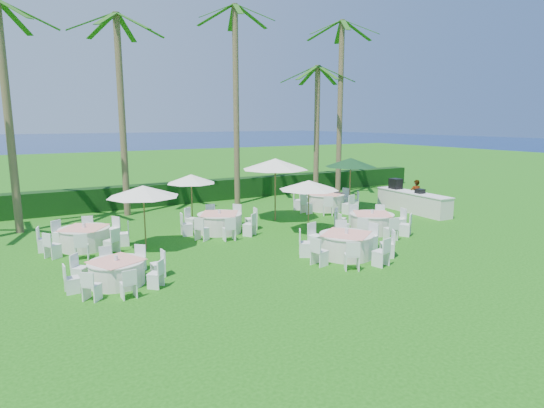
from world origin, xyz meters
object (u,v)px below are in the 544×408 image
(banquet_table_a, at_px, (117,272))
(banquet_table_b, at_px, (346,244))
(banquet_table_e, at_px, (220,222))
(banquet_table_f, at_px, (326,201))
(umbrella_a, at_px, (143,191))
(banquet_table_c, at_px, (372,222))
(umbrella_green, at_px, (351,162))
(umbrella_c, at_px, (191,179))
(banquet_table_d, at_px, (85,237))
(staff_person, at_px, (415,195))
(buffet_table, at_px, (412,201))
(umbrella_b, at_px, (309,185))
(umbrella_d, at_px, (275,164))

(banquet_table_a, xyz_separation_m, banquet_table_b, (7.46, -1.18, 0.06))
(banquet_table_e, distance_m, banquet_table_f, 7.09)
(banquet_table_f, bearing_deg, umbrella_a, -164.81)
(banquet_table_c, height_order, banquet_table_e, banquet_table_e)
(banquet_table_b, bearing_deg, umbrella_green, 49.67)
(banquet_table_c, relative_size, umbrella_c, 1.40)
(banquet_table_f, bearing_deg, umbrella_c, 178.58)
(banquet_table_d, bearing_deg, banquet_table_b, -36.29)
(banquet_table_a, xyz_separation_m, staff_person, (16.11, 3.70, 0.42))
(umbrella_green, distance_m, buffet_table, 3.75)
(banquet_table_b, xyz_separation_m, banquet_table_c, (3.18, 2.21, -0.01))
(staff_person, bearing_deg, umbrella_a, 22.58)
(banquet_table_b, distance_m, buffet_table, 9.18)
(banquet_table_a, relative_size, banquet_table_f, 0.81)
(banquet_table_b, height_order, buffet_table, buffet_table)
(banquet_table_d, distance_m, umbrella_green, 13.62)
(banquet_table_e, bearing_deg, staff_person, -2.77)
(umbrella_a, bearing_deg, banquet_table_c, -13.73)
(banquet_table_d, height_order, umbrella_c, umbrella_c)
(banquet_table_d, distance_m, staff_person, 16.37)
(banquet_table_b, xyz_separation_m, staff_person, (8.66, 4.88, 0.36))
(umbrella_b, height_order, umbrella_green, umbrella_green)
(banquet_table_b, relative_size, banquet_table_c, 1.02)
(banquet_table_b, bearing_deg, umbrella_c, 111.39)
(staff_person, bearing_deg, buffet_table, 52.19)
(umbrella_green, bearing_deg, banquet_table_d, -175.33)
(banquet_table_d, xyz_separation_m, banquet_table_e, (5.30, -0.23, 0.01))
(banquet_table_f, bearing_deg, banquet_table_c, -104.57)
(umbrella_c, height_order, staff_person, umbrella_c)
(banquet_table_e, height_order, staff_person, staff_person)
(banquet_table_b, relative_size, umbrella_b, 1.31)
(banquet_table_a, relative_size, umbrella_green, 1.03)
(umbrella_c, xyz_separation_m, umbrella_green, (8.61, -0.62, 0.40))
(banquet_table_a, bearing_deg, banquet_table_e, 39.93)
(banquet_table_d, relative_size, buffet_table, 0.70)
(banquet_table_c, relative_size, staff_person, 2.02)
(banquet_table_b, distance_m, umbrella_green, 9.08)
(banquet_table_d, xyz_separation_m, umbrella_d, (8.51, 0.61, 2.26))
(banquet_table_e, bearing_deg, banquet_table_c, -29.89)
(banquet_table_a, xyz_separation_m, banquet_table_c, (10.64, 1.03, 0.05))
(banquet_table_a, relative_size, banquet_table_d, 0.89)
(banquet_table_b, relative_size, umbrella_green, 1.20)
(umbrella_b, relative_size, umbrella_c, 1.08)
(umbrella_green, height_order, buffet_table, umbrella_green)
(banquet_table_d, height_order, umbrella_d, umbrella_d)
(banquet_table_f, xyz_separation_m, staff_person, (4.18, -2.30, 0.34))
(banquet_table_a, distance_m, umbrella_c, 7.88)
(banquet_table_c, xyz_separation_m, umbrella_a, (-8.96, 2.19, 1.74))
(banquet_table_f, bearing_deg, umbrella_b, -134.51)
(banquet_table_f, relative_size, umbrella_d, 1.11)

